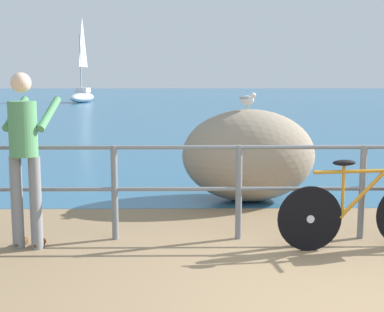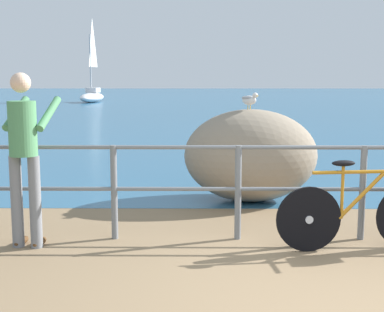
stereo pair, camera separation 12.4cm
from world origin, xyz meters
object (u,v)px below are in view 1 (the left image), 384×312
breakwater_boulder_main (248,155)px  sailboat (82,93)px  seagull (247,99)px  bicycle (374,203)px  person_at_railing (25,152)px

breakwater_boulder_main → sailboat: size_ratio=0.30×
breakwater_boulder_main → seagull: (-0.03, -0.03, 0.79)m
breakwater_boulder_main → seagull: size_ratio=5.98×
bicycle → breakwater_boulder_main: (-1.02, 2.17, 0.18)m
breakwater_boulder_main → sailboat: bearing=104.8°
person_at_railing → sailboat: 34.75m
bicycle → sailboat: sailboat is taller
bicycle → person_at_railing: (-3.52, 0.05, 0.53)m
seagull → sailboat: 33.25m
breakwater_boulder_main → seagull: seagull is taller
breakwater_boulder_main → sailboat: sailboat is taller
bicycle → person_at_railing: person_at_railing is taller
breakwater_boulder_main → seagull: 0.79m
seagull → bicycle: bearing=-10.1°
person_at_railing → breakwater_boulder_main: (2.50, 2.11, -0.34)m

